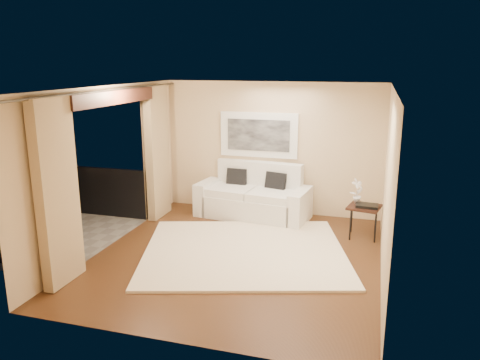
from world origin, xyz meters
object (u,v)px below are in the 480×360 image
at_px(bistro_table, 50,194).
at_px(ice_bucket, 45,182).
at_px(orchid, 357,191).
at_px(balcony_chair_near, 11,220).
at_px(sofa, 254,198).
at_px(side_table, 364,209).
at_px(balcony_chair_far, 53,204).

relative_size(bistro_table, ice_bucket, 4.14).
relative_size(orchid, balcony_chair_near, 0.47).
xyz_separation_m(sofa, side_table, (2.19, -0.62, 0.14)).
relative_size(side_table, balcony_chair_near, 0.64).
xyz_separation_m(side_table, balcony_chair_far, (-5.45, -1.39, 0.04)).
distance_m(sofa, side_table, 2.28).
relative_size(orchid, ice_bucket, 2.31).
height_order(orchid, bistro_table, orchid).
distance_m(sofa, balcony_chair_near, 4.47).
bearing_deg(sofa, ice_bucket, -147.67).
bearing_deg(balcony_chair_near, orchid, 4.88).
bearing_deg(sofa, balcony_chair_far, -141.07).
bearing_deg(sofa, orchid, -6.63).
xyz_separation_m(orchid, ice_bucket, (-5.69, -1.19, 0.06)).
distance_m(side_table, orchid, 0.34).
bearing_deg(ice_bucket, bistro_table, -36.25).
bearing_deg(orchid, balcony_chair_near, -155.13).
bearing_deg(ice_bucket, balcony_chair_far, -39.16).
xyz_separation_m(balcony_chair_far, ice_bucket, (-0.38, 0.31, 0.31)).
distance_m(orchid, balcony_chair_far, 5.52).
distance_m(balcony_chair_far, balcony_chair_near, 0.98).
bearing_deg(balcony_chair_near, bistro_table, 76.58).
bearing_deg(side_table, ice_bucket, -169.53).
height_order(orchid, ice_bucket, orchid).
bearing_deg(balcony_chair_far, orchid, -177.67).
bearing_deg(balcony_chair_near, sofa, 22.11).
bearing_deg(orchid, bistro_table, -166.31).
height_order(sofa, side_table, sofa).
relative_size(side_table, bistro_table, 0.76).
height_order(sofa, ice_bucket, sofa).
distance_m(bistro_table, balcony_chair_far, 0.27).
bearing_deg(balcony_chair_near, ice_bucket, 84.38).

